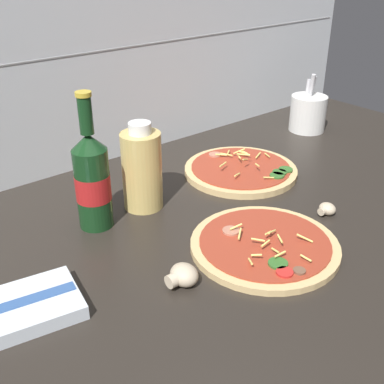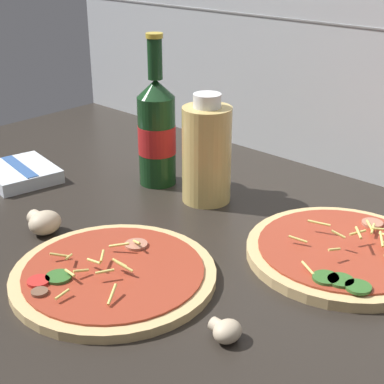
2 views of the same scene
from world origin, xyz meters
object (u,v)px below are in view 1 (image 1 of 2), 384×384
object	(u,v)px
utensil_crock	(308,113)
dish_towel	(34,305)
pizza_near	(265,245)
pizza_far	(241,170)
mushroom_right	(183,275)
oil_bottle	(142,169)
mushroom_left	(327,209)
beer_bottle	(92,180)

from	to	relation	value
utensil_crock	dish_towel	bearing A→B (deg)	-165.73
pizza_near	pizza_far	world-z (taller)	pizza_far
pizza_near	mushroom_right	xyz separation A→B (cm)	(-18.01, 1.45, 1.03)
oil_bottle	dish_towel	xyz separation A→B (cm)	(-31.63, -16.76, -7.36)
mushroom_left	dish_towel	size ratio (longest dim) A/B	0.25
utensil_crock	pizza_near	bearing A→B (deg)	-147.90
dish_towel	oil_bottle	bearing A→B (deg)	27.92
mushroom_left	mushroom_right	world-z (taller)	mushroom_right
oil_bottle	pizza_near	bearing A→B (deg)	-73.93
beer_bottle	mushroom_left	size ratio (longest dim) A/B	7.11
pizza_near	mushroom_left	world-z (taller)	pizza_near
beer_bottle	oil_bottle	bearing A→B (deg)	1.96
oil_bottle	utensil_crock	bearing A→B (deg)	6.72
pizza_near	mushroom_left	xyz separation A→B (cm)	(19.11, 0.45, 0.49)
pizza_near	beer_bottle	bearing A→B (deg)	125.70
dish_towel	pizza_near	bearing A→B (deg)	-15.23
utensil_crock	mushroom_right	bearing A→B (deg)	-155.55
utensil_crock	mushroom_left	bearing A→B (deg)	-136.75
dish_towel	beer_bottle	bearing A→B (deg)	39.19
oil_bottle	dish_towel	bearing A→B (deg)	-152.08
mushroom_left	utensil_crock	world-z (taller)	utensil_crock
beer_bottle	utensil_crock	size ratio (longest dim) A/B	1.59
beer_bottle	mushroom_right	xyz separation A→B (cm)	(1.49, -25.68, -8.18)
pizza_far	mushroom_left	size ratio (longest dim) A/B	7.16
mushroom_left	pizza_far	bearing A→B (deg)	89.29
mushroom_left	dish_towel	distance (cm)	59.57
pizza_near	oil_bottle	world-z (taller)	oil_bottle
utensil_crock	beer_bottle	bearing A→B (deg)	-174.00
utensil_crock	oil_bottle	bearing A→B (deg)	-173.28
beer_bottle	mushroom_left	bearing A→B (deg)	-34.65
oil_bottle	dish_towel	distance (cm)	36.55
pizza_near	mushroom_right	world-z (taller)	mushroom_right
pizza_far	utensil_crock	world-z (taller)	utensil_crock
oil_bottle	mushroom_right	bearing A→B (deg)	-111.13
oil_bottle	mushroom_right	xyz separation A→B (cm)	(-10.08, -26.08, -6.77)
pizza_far	oil_bottle	world-z (taller)	oil_bottle
pizza_far	oil_bottle	xyz separation A→B (cm)	(-27.36, 1.69, 7.68)
pizza_near	oil_bottle	distance (cm)	29.69
pizza_far	mushroom_left	world-z (taller)	pizza_far
pizza_far	utensil_crock	distance (cm)	37.88
dish_towel	mushroom_right	bearing A→B (deg)	-23.38
mushroom_right	pizza_far	bearing A→B (deg)	33.09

